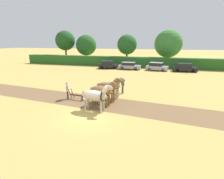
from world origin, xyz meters
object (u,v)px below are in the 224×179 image
farmer_beside_team (123,84)px  parked_car_center_left (157,67)px  tree_far_left (65,41)px  draft_horse_trail_right (113,85)px  draft_horse_lead_right (102,91)px  plow (79,97)px  parked_car_left (129,66)px  parked_car_center (184,68)px  tree_left (86,45)px  tree_center (168,44)px  farmer_at_plow (67,89)px  parked_car_far_left (108,65)px  tree_center_left (127,45)px  draft_horse_trail_left (108,87)px  draft_horse_lead_left (95,96)px

farmer_beside_team → parked_car_center_left: (3.07, 17.31, -0.28)m
tree_far_left → draft_horse_trail_right: size_ratio=3.25×
tree_far_left → farmer_beside_team: tree_far_left is taller
draft_horse_lead_right → plow: size_ratio=1.50×
parked_car_left → parked_car_center: parked_car_center is taller
tree_left → tree_center: bearing=-3.0°
tree_center → parked_car_center_left: tree_center is taller
draft_horse_lead_right → parked_car_center_left: (3.99, 21.59, -0.61)m
farmer_at_plow → draft_horse_trail_right: bearing=-4.2°
parked_car_far_left → draft_horse_lead_right: bearing=-85.9°
draft_horse_trail_right → farmer_at_plow: draft_horse_trail_right is taller
draft_horse_trail_right → plow: 3.51m
tree_center_left → farmer_at_plow: bearing=-90.8°
tree_far_left → parked_car_center: (29.73, -8.18, -4.98)m
draft_horse_trail_right → farmer_at_plow: (-4.19, -1.59, -0.28)m
tree_left → draft_horse_lead_right: bearing=-64.0°
draft_horse_lead_right → draft_horse_trail_right: 2.53m
tree_center_left → plow: tree_center_left is taller
tree_center_left → parked_car_left: size_ratio=1.58×
plow → farmer_beside_team: 4.99m
parked_car_center_left → parked_car_center: same height
draft_horse_trail_right → parked_car_center: bearing=71.2°
draft_horse_trail_left → draft_horse_trail_right: bearing=90.0°
tree_center_left → farmer_beside_team: size_ratio=4.10×
draft_horse_lead_right → draft_horse_trail_left: 1.27m
tree_center_left → draft_horse_lead_right: tree_center_left is taller
tree_center → draft_horse_trail_right: tree_center is taller
farmer_beside_team → parked_car_left: size_ratio=0.39×
draft_horse_trail_right → parked_car_far_left: bearing=114.4°
draft_horse_trail_right → draft_horse_trail_left: bearing=-90.0°
draft_horse_lead_left → draft_horse_lead_right: bearing=90.6°
farmer_at_plow → parked_car_left: size_ratio=0.38×
parked_car_left → tree_center_left: bearing=107.8°
draft_horse_lead_right → parked_car_center_left: bearing=85.5°
tree_center → farmer_at_plow: size_ratio=4.78×
tree_center → draft_horse_lead_left: 31.76m
farmer_at_plow → parked_car_center_left: (7.91, 20.67, -0.25)m
tree_left → plow: bearing=-67.6°
farmer_at_plow → parked_car_far_left: bearing=70.9°
tree_far_left → draft_horse_trail_left: tree_far_left is taller
tree_left → draft_horse_lead_left: (14.90, -32.05, -3.23)m
tree_left → tree_center: tree_center is taller
farmer_beside_team → parked_car_far_left: farmer_beside_team is taller
draft_horse_trail_left → plow: draft_horse_trail_left is taller
farmer_beside_team → parked_car_center_left: bearing=49.2°
tree_center_left → draft_horse_lead_right: 29.42m
draft_horse_lead_left → parked_car_center_left: size_ratio=0.67×
tree_center → plow: tree_center is taller
tree_center → plow: size_ratio=4.48×
tree_left → draft_horse_trail_right: size_ratio=2.82×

